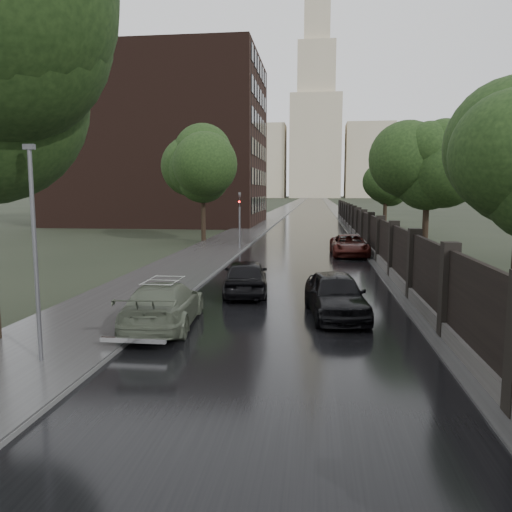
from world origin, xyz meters
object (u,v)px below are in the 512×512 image
(tree_right_c, at_px, (386,182))
(lamp_post, at_px, (35,254))
(volga_sedan, at_px, (164,304))
(tree_right_b, at_px, (428,176))
(car_right_far, at_px, (349,245))
(car_right_near, at_px, (336,295))
(traffic_light, at_px, (240,216))
(hatchback_left, at_px, (246,277))
(tree_left_far, at_px, (203,176))

(tree_right_c, xyz_separation_m, lamp_post, (-12.90, -38.50, -2.28))
(lamp_post, distance_m, volga_sedan, 4.60)
(tree_right_c, height_order, lamp_post, tree_right_c)
(tree_right_b, xyz_separation_m, car_right_far, (-4.44, 0.81, -4.27))
(car_right_near, bearing_deg, tree_right_b, 60.83)
(traffic_light, xyz_separation_m, car_right_near, (5.90, -17.95, -1.66))
(tree_right_b, relative_size, tree_right_c, 1.00)
(tree_right_c, bearing_deg, traffic_light, -128.18)
(lamp_post, height_order, volga_sedan, lamp_post)
(traffic_light, bearing_deg, tree_right_c, 51.82)
(traffic_light, height_order, hatchback_left, traffic_light)
(tree_left_far, distance_m, lamp_post, 28.73)
(tree_right_b, height_order, tree_right_c, same)
(tree_left_far, xyz_separation_m, traffic_light, (3.70, -5.01, -2.84))
(tree_right_c, bearing_deg, tree_right_b, -90.00)
(volga_sedan, bearing_deg, car_right_far, -115.52)
(traffic_light, bearing_deg, car_right_far, -16.55)
(traffic_light, bearing_deg, tree_right_b, -14.24)
(traffic_light, relative_size, volga_sedan, 0.84)
(tree_left_far, bearing_deg, volga_sedan, -79.92)
(lamp_post, height_order, traffic_light, lamp_post)
(traffic_light, height_order, car_right_near, traffic_light)
(tree_right_c, distance_m, car_right_far, 18.26)
(lamp_post, bearing_deg, tree_left_far, 95.21)
(volga_sedan, height_order, car_right_near, car_right_near)
(car_right_far, bearing_deg, tree_left_far, 144.97)
(hatchback_left, bearing_deg, car_right_far, -117.80)
(car_right_far, bearing_deg, tree_right_c, 73.53)
(tree_right_b, distance_m, volga_sedan, 20.55)
(tree_right_b, distance_m, hatchback_left, 15.60)
(tree_left_far, relative_size, hatchback_left, 1.74)
(car_right_near, bearing_deg, tree_left_far, 105.05)
(tree_right_b, distance_m, lamp_post, 24.33)
(car_right_near, bearing_deg, lamp_post, -149.26)
(tree_left_far, xyz_separation_m, tree_right_b, (15.50, -8.00, -0.29))
(tree_right_c, xyz_separation_m, car_right_far, (-4.44, -17.19, -4.27))
(volga_sedan, height_order, car_right_far, volga_sedan)
(volga_sedan, bearing_deg, lamp_post, 59.53)
(traffic_light, bearing_deg, car_right_near, -71.81)
(car_right_near, bearing_deg, tree_right_c, 72.21)
(car_right_far, bearing_deg, tree_right_b, -12.32)
(tree_right_b, height_order, hatchback_left, tree_right_b)
(volga_sedan, relative_size, car_right_far, 0.97)
(tree_left_far, height_order, car_right_far, tree_left_far)
(hatchback_left, distance_m, car_right_near, 4.64)
(tree_left_far, bearing_deg, traffic_light, -53.53)
(tree_right_b, relative_size, traffic_light, 1.75)
(tree_right_b, xyz_separation_m, lamp_post, (-12.90, -20.50, -2.28))
(tree_right_c, bearing_deg, hatchback_left, -107.33)
(tree_right_c, bearing_deg, lamp_post, -108.52)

